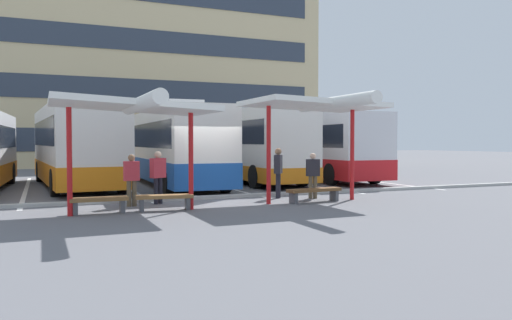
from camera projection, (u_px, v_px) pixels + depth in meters
name	position (u px, v px, depth m)	size (l,w,h in m)	color
ground_plane	(209.00, 199.00, 17.37)	(160.00, 160.00, 0.00)	slate
terminal_building	(108.00, 74.00, 43.28)	(35.78, 10.18, 18.35)	#D1BC8C
coach_bus_1	(75.00, 147.00, 22.00)	(3.37, 11.02, 3.79)	silver
coach_bus_2	(174.00, 148.00, 22.65)	(2.73, 11.24, 3.68)	silver
coach_bus_3	(242.00, 145.00, 25.70)	(2.51, 12.00, 3.81)	silver
coach_bus_4	(314.00, 147.00, 26.71)	(2.83, 10.95, 3.65)	silver
lane_stripe_1	(26.00, 189.00, 20.81)	(0.16, 14.00, 0.01)	white
lane_stripe_2	(123.00, 186.00, 22.36)	(0.16, 14.00, 0.01)	white
lane_stripe_3	(208.00, 183.00, 23.90)	(0.16, 14.00, 0.01)	white
lane_stripe_4	(283.00, 181.00, 25.45)	(0.16, 14.00, 0.01)	white
lane_stripe_5	(349.00, 179.00, 26.99)	(0.16, 14.00, 0.01)	white
waiting_shelter_0	(134.00, 108.00, 13.64)	(4.31, 5.11, 3.14)	red
bench_0	(99.00, 202.00, 13.76)	(1.54, 0.42, 0.45)	brown
bench_1	(165.00, 199.00, 14.43)	(1.64, 0.61, 0.45)	brown
waiting_shelter_1	(316.00, 107.00, 16.20)	(4.12, 5.02, 3.33)	red
bench_2	(314.00, 192.00, 16.40)	(1.97, 0.65, 0.45)	brown
platform_kerb	(210.00, 197.00, 17.34)	(44.00, 0.24, 0.12)	#ADADA8
waiting_passenger_0	(313.00, 173.00, 17.47)	(0.50, 0.35, 1.58)	brown
waiting_passenger_1	(278.00, 169.00, 17.59)	(0.47, 0.54, 1.75)	black
waiting_passenger_2	(132.00, 177.00, 15.33)	(0.47, 0.23, 1.59)	brown
waiting_passenger_3	(158.00, 173.00, 15.93)	(0.53, 0.41, 1.68)	black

